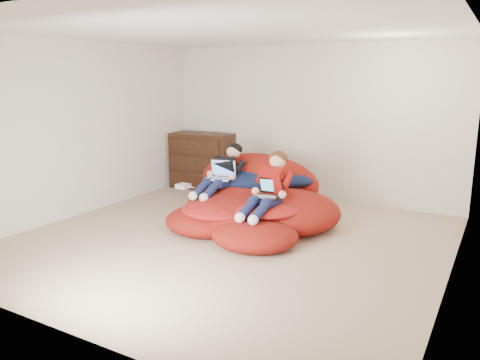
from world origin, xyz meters
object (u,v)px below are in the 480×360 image
Objects in this scene: older_boy at (224,170)px; beanbag_pile at (252,201)px; laptop_black at (268,192)px; younger_boy at (270,185)px; dresser at (203,161)px; laptop_white at (221,174)px.

beanbag_pile is at bearing 0.33° from older_boy.
younger_boy is at bearing 90.00° from laptop_black.
laptop_black is (0.48, -0.46, 0.29)m from beanbag_pile.
laptop_black is at bearing -43.93° from beanbag_pile.
older_boy is (1.28, -1.33, 0.17)m from dresser.
laptop_black is (2.22, -1.79, 0.07)m from dresser.
dresser is at bearing 141.12° from laptop_black.
dresser is 1.91m from laptop_white.
beanbag_pile is 0.73m from laptop_black.
beanbag_pile is at bearing 11.29° from laptop_white.
older_boy is 1.05m from laptop_black.
younger_boy is at bearing -41.51° from beanbag_pile.
beanbag_pile is at bearing -37.34° from dresser.
younger_boy is 2.83× the size of laptop_black.
younger_boy is 1.00m from laptop_white.
beanbag_pile is 6.88× the size of laptop_black.
laptop_black is (0.94, -0.46, -0.10)m from older_boy.
laptop_white is at bearing 160.60° from younger_boy.
laptop_white is at bearing -168.71° from beanbag_pile.
older_boy is (-0.46, -0.00, 0.40)m from beanbag_pile.
dresser is 3.17× the size of laptop_black.
dresser is 2.83× the size of laptop_white.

